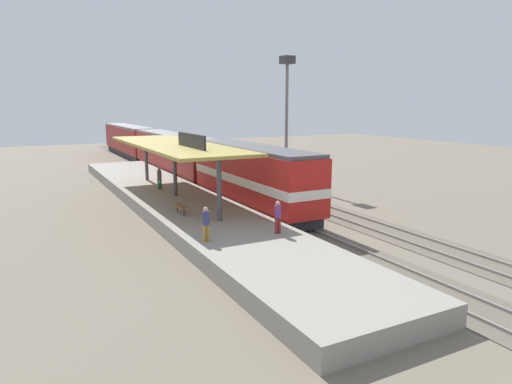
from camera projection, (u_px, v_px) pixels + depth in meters
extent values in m
plane|color=#706656|center=(256.00, 200.00, 36.15)|extent=(120.00, 120.00, 0.00)
cube|color=#5F5649|center=(234.00, 202.00, 35.23)|extent=(3.20, 110.00, 0.04)
cube|color=gray|center=(225.00, 202.00, 34.89)|extent=(0.10, 110.00, 0.16)
cube|color=gray|center=(242.00, 200.00, 35.55)|extent=(0.10, 110.00, 0.16)
cube|color=#5F5649|center=(284.00, 196.00, 37.34)|extent=(3.20, 110.00, 0.04)
cube|color=gray|center=(277.00, 196.00, 37.00)|extent=(0.10, 110.00, 0.16)
cube|color=gray|center=(292.00, 195.00, 37.66)|extent=(0.10, 110.00, 0.16)
cube|color=gray|center=(176.00, 202.00, 33.05)|extent=(6.00, 44.00, 0.90)
cylinder|color=#47474C|center=(219.00, 190.00, 25.67)|extent=(0.28, 0.28, 3.60)
cylinder|color=#47474C|center=(175.00, 172.00, 32.62)|extent=(0.28, 0.28, 3.60)
cylinder|color=#47474C|center=(146.00, 160.00, 39.57)|extent=(0.28, 0.28, 3.60)
cube|color=#A38E3D|center=(174.00, 145.00, 32.26)|extent=(5.20, 18.00, 0.20)
cube|color=black|center=(191.00, 141.00, 29.03)|extent=(0.12, 4.80, 0.90)
cylinder|color=#333338|center=(184.00, 212.00, 27.14)|extent=(0.07, 0.07, 0.42)
cylinder|color=#333338|center=(177.00, 208.00, 28.27)|extent=(0.07, 0.07, 0.42)
cube|color=brown|center=(180.00, 206.00, 27.66)|extent=(0.44, 1.70, 0.08)
cube|color=#28282D|center=(252.00, 203.00, 32.41)|extent=(2.60, 13.60, 0.70)
cube|color=red|center=(252.00, 174.00, 32.01)|extent=(2.90, 14.40, 3.50)
cube|color=#4C4C51|center=(252.00, 147.00, 31.66)|extent=(2.78, 14.11, 0.24)
cube|color=silver|center=(252.00, 178.00, 32.06)|extent=(2.93, 14.43, 0.56)
cube|color=#28282D|center=(174.00, 171.00, 48.05)|extent=(2.60, 19.20, 0.70)
cube|color=maroon|center=(173.00, 152.00, 47.67)|extent=(2.90, 20.00, 3.30)
cube|color=slate|center=(173.00, 135.00, 47.33)|extent=(2.78, 19.60, 0.24)
cube|color=#28282D|center=(130.00, 153.00, 66.11)|extent=(2.60, 19.20, 0.70)
cube|color=maroon|center=(129.00, 139.00, 65.73)|extent=(2.90, 20.00, 3.30)
cube|color=slate|center=(128.00, 126.00, 65.40)|extent=(2.78, 19.60, 0.24)
cylinder|color=slate|center=(287.00, 125.00, 42.13)|extent=(0.28, 0.28, 11.00)
cube|color=#333338|center=(287.00, 60.00, 41.02)|extent=(1.10, 1.10, 0.70)
cylinder|color=#23603D|center=(158.00, 184.00, 35.56)|extent=(0.16, 0.16, 0.84)
cylinder|color=#23603D|center=(161.00, 184.00, 35.64)|extent=(0.16, 0.16, 0.84)
cylinder|color=#4C4C51|center=(159.00, 174.00, 35.46)|extent=(0.34, 0.34, 0.64)
sphere|color=tan|center=(159.00, 169.00, 35.37)|extent=(0.23, 0.23, 0.23)
cylinder|color=maroon|center=(276.00, 226.00, 23.36)|extent=(0.16, 0.16, 0.84)
cylinder|color=maroon|center=(279.00, 225.00, 23.45)|extent=(0.16, 0.16, 0.84)
cylinder|color=#663375|center=(278.00, 211.00, 23.26)|extent=(0.34, 0.34, 0.64)
sphere|color=tan|center=(278.00, 203.00, 23.18)|extent=(0.23, 0.23, 0.23)
cylinder|color=olive|center=(204.00, 233.00, 22.01)|extent=(0.16, 0.16, 0.84)
cylinder|color=olive|center=(208.00, 233.00, 22.09)|extent=(0.16, 0.16, 0.84)
cylinder|color=navy|center=(206.00, 218.00, 21.91)|extent=(0.34, 0.34, 0.64)
sphere|color=tan|center=(206.00, 209.00, 21.82)|extent=(0.23, 0.23, 0.23)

